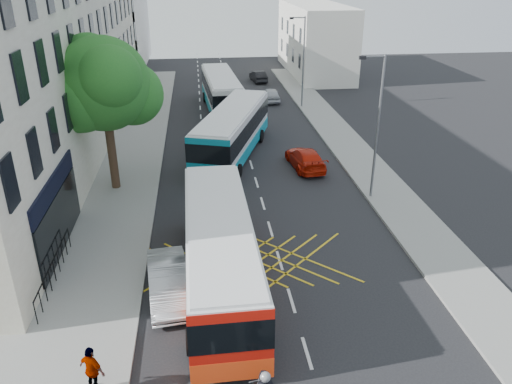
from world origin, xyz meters
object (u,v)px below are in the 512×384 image
object	(u,v)px
lamp_far	(302,57)
distant_car_grey	(218,73)
bus_far	(221,92)
bus_mid	(233,132)
parked_car_silver	(168,281)
distant_car_dark	(258,76)
red_hatchback	(305,158)
bus_near	(220,252)
distant_car_silver	(271,95)
lamp_near	(377,121)
street_tree	(103,85)
pedestrian_far	(92,370)

from	to	relation	value
lamp_far	distant_car_grey	xyz separation A→B (m)	(-7.05, 13.54, -3.89)
bus_far	bus_mid	bearing A→B (deg)	-92.80
parked_car_silver	distant_car_dark	size ratio (longest dim) A/B	1.18
red_hatchback	distant_car_grey	size ratio (longest dim) A/B	0.86
bus_near	parked_car_silver	distance (m)	2.37
bus_far	distant_car_silver	bearing A→B (deg)	24.20
lamp_near	red_hatchback	world-z (taller)	lamp_near
bus_far	street_tree	bearing A→B (deg)	-116.52
bus_near	distant_car_dark	xyz separation A→B (m)	(6.36, 39.23, -1.08)
street_tree	lamp_far	xyz separation A→B (m)	(14.71, 17.03, -1.68)
distant_car_dark	pedestrian_far	size ratio (longest dim) A/B	2.23
street_tree	distant_car_silver	xyz separation A→B (m)	(12.24, 19.67, -5.64)
distant_car_grey	pedestrian_far	size ratio (longest dim) A/B	3.13
lamp_near	bus_near	world-z (taller)	lamp_near
street_tree	bus_near	xyz separation A→B (m)	(5.73, -10.64, -4.59)
bus_mid	distant_car_grey	xyz separation A→B (m)	(0.24, 25.62, -1.03)
parked_car_silver	distant_car_dark	bearing A→B (deg)	71.65
bus_mid	distant_car_grey	world-z (taller)	bus_mid
distant_car_grey	distant_car_dark	xyz separation A→B (m)	(4.43, -1.98, -0.11)
bus_mid	pedestrian_far	distance (m)	21.75
bus_far	bus_near	bearing A→B (deg)	-96.63
lamp_far	distant_car_grey	world-z (taller)	lamp_far
street_tree	bus_near	world-z (taller)	street_tree
lamp_near	parked_car_silver	distance (m)	14.29
lamp_near	pedestrian_far	size ratio (longest dim) A/B	4.77
bus_near	bus_far	size ratio (longest dim) A/B	0.99
lamp_near	red_hatchback	size ratio (longest dim) A/B	1.76
lamp_far	bus_near	bearing A→B (deg)	-107.98
street_tree	lamp_far	bearing A→B (deg)	49.19
distant_car_grey	pedestrian_far	distance (m)	46.94
lamp_near	lamp_far	distance (m)	20.00
distant_car_silver	parked_car_silver	bearing A→B (deg)	74.24
pedestrian_far	red_hatchback	bearing A→B (deg)	-85.42
distant_car_grey	distant_car_silver	xyz separation A→B (m)	(4.58, -10.91, -0.08)
street_tree	pedestrian_far	size ratio (longest dim) A/B	5.24
bus_near	bus_far	world-z (taller)	bus_far
bus_near	red_hatchback	bearing A→B (deg)	62.89
lamp_near	bus_mid	size ratio (longest dim) A/B	0.66
bus_mid	pedestrian_far	xyz separation A→B (m)	(-5.91, -20.91, -0.77)
street_tree	bus_far	size ratio (longest dim) A/B	0.75
bus_mid	parked_car_silver	world-z (taller)	bus_mid
bus_near	distant_car_dark	world-z (taller)	bus_near
lamp_near	bus_far	xyz separation A→B (m)	(-7.41, 20.05, -2.91)
lamp_near	distant_car_silver	bearing A→B (deg)	96.22
bus_near	distant_car_dark	bearing A→B (deg)	79.92
street_tree	bus_far	world-z (taller)	street_tree
lamp_near	bus_far	world-z (taller)	lamp_near
lamp_near	distant_car_grey	size ratio (longest dim) A/B	1.52
bus_far	pedestrian_far	bearing A→B (deg)	-103.33
bus_mid	bus_far	size ratio (longest dim) A/B	1.04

